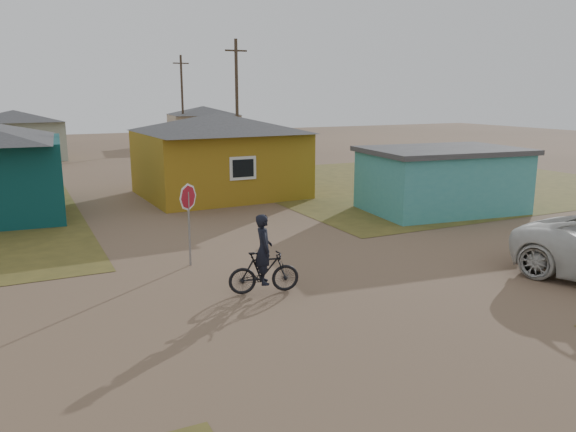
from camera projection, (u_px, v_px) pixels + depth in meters
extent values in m
plane|color=brown|center=(314.00, 295.00, 13.55)|extent=(120.00, 120.00, 0.00)
cube|color=brown|center=(424.00, 181.00, 30.96)|extent=(20.00, 18.00, 0.00)
cube|color=#997117|center=(219.00, 164.00, 26.59)|extent=(7.21, 6.24, 3.00)
pyramid|color=#353537|center=(218.00, 122.00, 26.17)|extent=(7.72, 6.76, 0.90)
cube|color=silver|center=(243.00, 168.00, 23.90)|extent=(1.20, 0.06, 1.00)
cube|color=black|center=(243.00, 168.00, 23.87)|extent=(0.95, 0.04, 0.75)
cube|color=teal|center=(442.00, 182.00, 23.07)|extent=(6.39, 4.61, 2.40)
cube|color=#353537|center=(443.00, 150.00, 22.79)|extent=(6.71, 4.93, 0.20)
cube|color=#979F89|center=(16.00, 141.00, 40.52)|extent=(6.49, 5.60, 2.80)
pyramid|color=#353537|center=(14.00, 116.00, 40.14)|extent=(7.04, 6.15, 0.80)
cube|color=tan|center=(204.00, 130.00, 52.64)|extent=(6.41, 5.50, 2.80)
pyramid|color=#353537|center=(203.00, 110.00, 52.26)|extent=(6.95, 6.05, 0.80)
cylinder|color=#413327|center=(237.00, 106.00, 34.79)|extent=(0.20, 0.20, 8.00)
cube|color=#413327|center=(236.00, 51.00, 34.08)|extent=(1.40, 0.10, 0.10)
cylinder|color=#413327|center=(182.00, 102.00, 49.26)|extent=(0.20, 0.20, 8.00)
cube|color=#413327|center=(181.00, 63.00, 48.55)|extent=(1.40, 0.10, 0.10)
cylinder|color=gray|center=(189.00, 229.00, 15.71)|extent=(0.06, 0.06, 2.11)
imported|color=black|center=(264.00, 272.00, 13.63)|extent=(1.80, 0.86, 1.04)
imported|color=black|center=(264.00, 249.00, 13.50)|extent=(0.54, 0.70, 1.72)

